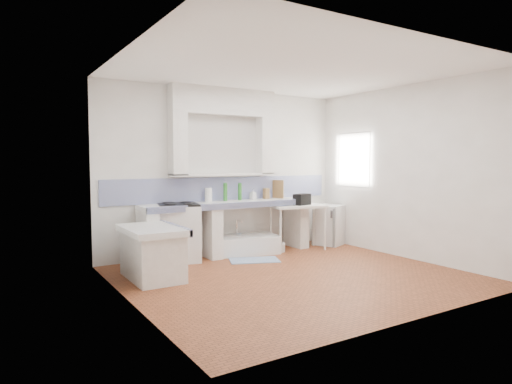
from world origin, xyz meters
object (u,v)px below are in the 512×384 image
side_table (298,227)px  fridge (329,225)px  sink (243,245)px  stove (179,233)px

side_table → fridge: bearing=16.4°
fridge → sink: bearing=150.0°
stove → fridge: (2.95, -0.19, -0.07)m
stove → fridge: bearing=10.4°
stove → fridge: stove is taller
stove → side_table: size_ratio=0.92×
stove → side_table: (2.16, -0.25, -0.04)m
sink → stove: bearing=-169.2°
sink → side_table: 1.06m
stove → side_table: bearing=7.3°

